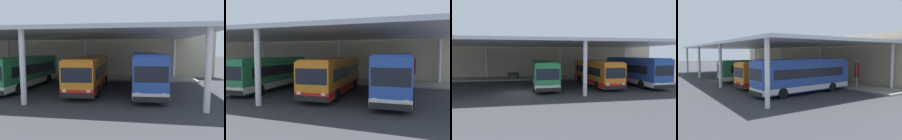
{
  "view_description": "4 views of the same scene",
  "coord_description": "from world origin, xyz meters",
  "views": [
    {
      "loc": [
        14.68,
        -16.1,
        3.96
      ],
      "look_at": [
        11.29,
        5.38,
        1.77
      ],
      "focal_mm": 33.85,
      "sensor_mm": 36.0,
      "label": 1
    },
    {
      "loc": [
        16.88,
        -15.22,
        3.7
      ],
      "look_at": [
        9.76,
        3.6,
        2.13
      ],
      "focal_mm": 36.77,
      "sensor_mm": 36.0,
      "label": 2
    },
    {
      "loc": [
        1.08,
        -20.08,
        4.0
      ],
      "look_at": [
        5.17,
        3.55,
        2.03
      ],
      "focal_mm": 30.72,
      "sensor_mm": 36.0,
      "label": 3
    },
    {
      "loc": [
        33.44,
        -10.22,
        4.16
      ],
      "look_at": [
        11.35,
        4.22,
        2.19
      ],
      "focal_mm": 35.81,
      "sensor_mm": 36.0,
      "label": 4
    }
  ],
  "objects": [
    {
      "name": "station_building_facade",
      "position": [
        0.0,
        15.0,
        3.34
      ],
      "size": [
        48.0,
        1.6,
        6.68
      ],
      "primitive_type": "cube",
      "color": "#C1B293",
      "rests_on": "ground"
    },
    {
      "name": "bus_nearest_bay",
      "position": [
        2.56,
        3.59,
        1.66
      ],
      "size": [
        2.92,
        10.59,
        3.17
      ],
      "color": "#28844C",
      "rests_on": "ground"
    },
    {
      "name": "canopy_shelter",
      "position": [
        0.0,
        5.5,
        5.31
      ],
      "size": [
        40.0,
        17.0,
        5.55
      ],
      "color": "silver",
      "rests_on": "ground"
    },
    {
      "name": "bench_waiting",
      "position": [
        -1.8,
        11.82,
        0.66
      ],
      "size": [
        1.8,
        0.45,
        0.92
      ],
      "color": "#383D47",
      "rests_on": "platform_kerb"
    },
    {
      "name": "bus_second_bay",
      "position": [
        9.36,
        3.65,
        1.66
      ],
      "size": [
        3.29,
        10.69,
        3.17
      ],
      "color": "orange",
      "rests_on": "ground"
    },
    {
      "name": "platform_kerb",
      "position": [
        0.0,
        11.75,
        0.09
      ],
      "size": [
        42.0,
        4.5,
        0.18
      ],
      "primitive_type": "cube",
      "color": "gray",
      "rests_on": "ground"
    },
    {
      "name": "banner_sign",
      "position": [
        15.65,
        10.94,
        1.98
      ],
      "size": [
        0.7,
        0.12,
        3.2
      ],
      "color": "#B2B2B7",
      "rests_on": "platform_kerb"
    },
    {
      "name": "bus_middle_bay",
      "position": [
        14.76,
        3.68,
        1.84
      ],
      "size": [
        3.18,
        11.46,
        3.57
      ],
      "color": "#284CA8",
      "rests_on": "ground"
    }
  ]
}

